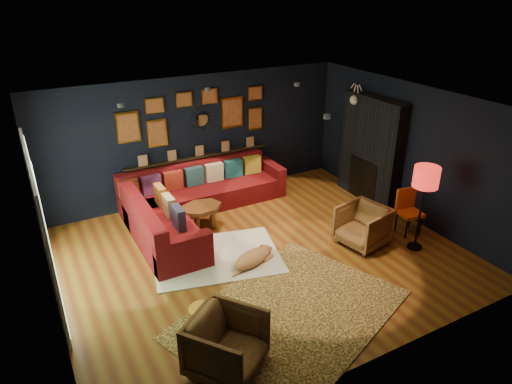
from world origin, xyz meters
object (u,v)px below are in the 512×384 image
sectional (189,204)px  orange_chair (408,208)px  pouf (167,235)px  gold_stool (203,322)px  dog (252,256)px  coffee_table (201,210)px  floor_lamp (426,181)px  armchair_left (226,342)px  armchair_right (363,224)px

sectional → orange_chair: bearing=-35.3°
pouf → gold_stool: bearing=-97.5°
orange_chair → dog: bearing=-178.3°
gold_stool → dog: size_ratio=0.42×
coffee_table → floor_lamp: (3.01, -2.48, 0.93)m
sectional → armchair_left: sectional is taller
pouf → orange_chair: orange_chair is taller
armchair_right → orange_chair: orange_chair is taller
armchair_left → armchair_right: (3.34, 1.48, -0.02)m
gold_stool → orange_chair: (4.38, 0.75, 0.28)m
coffee_table → gold_stool: 2.94m
gold_stool → pouf: bearing=82.5°
sectional → pouf: (-0.69, -0.73, -0.11)m
sectional → armchair_right: bearing=-44.6°
coffee_table → armchair_left: (-1.07, -3.40, 0.06)m
coffee_table → orange_chair: size_ratio=1.03×
sectional → gold_stool: 3.30m
coffee_table → armchair_right: size_ratio=1.11×
armchair_right → armchair_left: bearing=-77.7°
coffee_table → pouf: bearing=-158.1°
armchair_left → dog: 2.24m
pouf → gold_stool: (-0.32, -2.41, 0.01)m
armchair_left → orange_chair: 4.58m
pouf → sectional: bearing=46.8°
sectional → pouf: 1.01m
coffee_table → orange_chair: bearing=-31.1°
orange_chair → floor_lamp: floor_lamp is taller
gold_stool → dog: gold_stool is taller
floor_lamp → pouf: bearing=150.3°
coffee_table → armchair_left: 3.57m
floor_lamp → armchair_right: bearing=143.0°
orange_chair → floor_lamp: 0.97m
coffee_table → orange_chair: (3.28, -1.98, 0.14)m
coffee_table → armchair_right: (2.27, -1.92, 0.04)m
armchair_right → dog: size_ratio=0.77×
armchair_left → pouf: bearing=47.6°
orange_chair → floor_lamp: (-0.26, -0.50, 0.78)m
pouf → armchair_left: (-0.29, -3.09, 0.21)m
sectional → orange_chair: size_ratio=3.99×
coffee_table → armchair_left: armchair_left is taller
armchair_left → gold_stool: size_ratio=1.90×
pouf → armchair_right: (3.06, -1.61, 0.19)m
armchair_left → gold_stool: (-0.03, 0.68, -0.20)m
gold_stool → armchair_right: bearing=13.4°
sectional → armchair_right: (2.37, -2.34, 0.07)m
sectional → coffee_table: size_ratio=3.87×
pouf → armchair_right: 3.46m
sectional → gold_stool: bearing=-107.7°
pouf → floor_lamp: (3.80, -2.16, 1.08)m
armchair_right → floor_lamp: floor_lamp is taller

